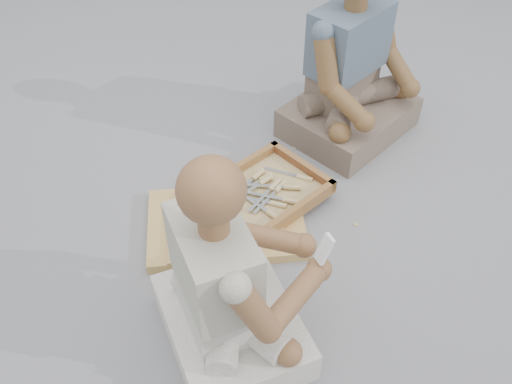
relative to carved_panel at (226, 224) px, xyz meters
name	(u,v)px	position (x,y,z in m)	size (l,w,h in m)	color
ground	(275,259)	(0.12, -0.22, -0.02)	(60.00, 60.00, 0.00)	gray
carved_panel	(226,224)	(0.00, 0.00, 0.00)	(0.62, 0.41, 0.04)	#AB7D42
tool_tray	(266,192)	(0.20, 0.07, 0.04)	(0.57, 0.51, 0.06)	brown
chisel_0	(262,179)	(0.21, 0.15, 0.05)	(0.22, 0.08, 0.02)	silver
chisel_1	(287,187)	(0.29, 0.05, 0.06)	(0.21, 0.11, 0.02)	silver
chisel_2	(273,203)	(0.20, -0.01, 0.05)	(0.18, 0.15, 0.02)	silver
chisel_3	(255,177)	(0.19, 0.16, 0.05)	(0.20, 0.13, 0.02)	silver
chisel_4	(270,213)	(0.17, -0.06, 0.05)	(0.11, 0.21, 0.02)	silver
chisel_5	(277,190)	(0.25, 0.06, 0.05)	(0.19, 0.14, 0.02)	silver
chisel_6	(262,182)	(0.20, 0.12, 0.06)	(0.21, 0.09, 0.02)	silver
chisel_7	(286,200)	(0.25, -0.02, 0.06)	(0.19, 0.15, 0.02)	silver
chisel_8	(300,177)	(0.37, 0.10, 0.05)	(0.17, 0.16, 0.02)	silver
chisel_9	(272,188)	(0.23, 0.07, 0.05)	(0.19, 0.14, 0.02)	silver
wood_chip_0	(209,176)	(0.03, 0.32, -0.02)	(0.02, 0.01, 0.00)	tan
wood_chip_1	(194,193)	(-0.06, 0.23, -0.02)	(0.02, 0.01, 0.00)	tan
wood_chip_2	(204,222)	(-0.07, 0.06, -0.02)	(0.02, 0.01, 0.00)	tan
wood_chip_3	(278,144)	(0.40, 0.41, -0.02)	(0.02, 0.01, 0.00)	tan
wood_chip_4	(320,187)	(0.46, 0.07, -0.02)	(0.02, 0.01, 0.00)	tan
wood_chip_5	(260,212)	(0.16, 0.03, -0.02)	(0.02, 0.01, 0.00)	tan
wood_chip_6	(197,169)	(-0.01, 0.38, -0.02)	(0.02, 0.01, 0.00)	tan
wood_chip_7	(247,177)	(0.19, 0.25, -0.02)	(0.02, 0.01, 0.00)	tan
wood_chip_8	(321,184)	(0.47, 0.09, -0.02)	(0.02, 0.01, 0.00)	tan
wood_chip_9	(210,274)	(-0.13, -0.20, -0.02)	(0.02, 0.01, 0.00)	tan
wood_chip_10	(356,225)	(0.49, -0.18, -0.02)	(0.02, 0.01, 0.00)	tan
wood_chip_11	(259,196)	(0.19, 0.12, -0.02)	(0.02, 0.01, 0.00)	tan
wood_chip_12	(295,147)	(0.47, 0.36, -0.02)	(0.02, 0.01, 0.00)	tan
craftsman	(228,289)	(-0.15, -0.48, 0.25)	(0.53, 0.52, 0.79)	silver
companion	(351,77)	(0.75, 0.40, 0.27)	(0.70, 0.64, 0.88)	#756254
mobile_phone	(324,249)	(0.14, -0.53, 0.36)	(0.05, 0.04, 0.10)	white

